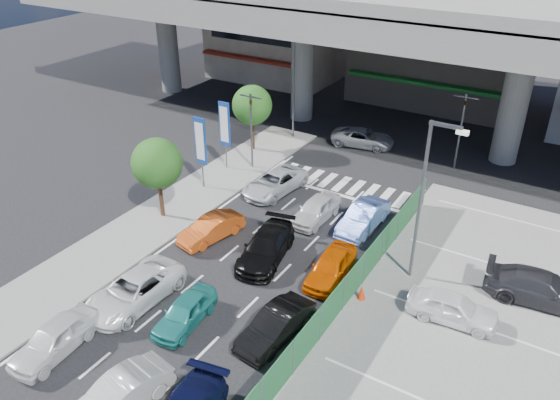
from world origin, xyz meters
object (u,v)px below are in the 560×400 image
Objects in this scene: taxi_teal_mid at (185,312)px; sedan_white_front_mid at (316,210)px; traffic_light_right at (463,113)px; taxi_orange_left at (211,229)px; crossing_wagon_silver at (363,138)px; tree_far at (252,105)px; signboard_far at (225,126)px; hatch_black_mid_right at (276,326)px; taxi_orange_right at (331,267)px; parked_sedan_dgrey at (542,288)px; tree_near at (157,163)px; wagon_silver_front_left at (275,183)px; traffic_cone at (362,292)px; signboard_near at (201,143)px; street_lamp_right at (426,190)px; street_lamp_left at (296,76)px; van_white_back_left at (54,338)px; kei_truck_front_right at (363,217)px; traffic_light_left at (251,113)px; hatch_white_back_mid at (119,396)px; parked_sedan_white at (453,308)px; sedan_white_mid_left at (134,290)px; sedan_black_mid at (266,247)px.

sedan_white_front_mid is (0.74, 10.51, 0.05)m from taxi_teal_mid.
sedan_white_front_mid is (-4.87, -10.73, -3.27)m from traffic_light_right.
crossing_wagon_silver reaches higher than taxi_orange_left.
tree_far is at bearing -161.31° from traffic_light_right.
signboard_far reaches higher than hatch_black_mid_right.
crossing_wagon_silver is (1.86, 15.68, 0.01)m from taxi_orange_left.
taxi_orange_right is 0.80× the size of parked_sedan_dgrey.
tree_far is at bearing 94.36° from tree_near.
traffic_cone is (8.81, -6.77, -0.23)m from wagon_silver_front_left.
signboard_near is 14.05m from traffic_cone.
street_lamp_left is (-13.50, 12.00, 0.00)m from street_lamp_right.
hatch_black_mid_right is at bearing 31.96° from van_white_back_left.
traffic_light_right is 1.24× the size of kei_truck_front_right.
parked_sedan_dgrey is at bearing -58.82° from traffic_light_right.
kei_truck_front_right is at bearing 90.83° from taxi_orange_right.
hatch_white_back_mid is at bearing -69.70° from traffic_light_left.
van_white_back_left is 0.84× the size of wagon_silver_front_left.
taxi_teal_mid is 0.94× the size of taxi_orange_left.
hatch_white_back_mid reaches higher than taxi_teal_mid.
hatch_black_mid_right is at bearing 125.03° from parked_sedan_white.
traffic_light_right is at bearing 25.22° from parked_sedan_dgrey.
taxi_orange_right is at bearing -33.48° from wagon_silver_front_left.
signboard_near is 1.18× the size of hatch_black_mid_right.
crossing_wagon_silver is at bearing 31.19° from parked_sedan_white.
signboard_near reaches higher than hatch_white_back_mid.
tree_far is 12.73m from kei_truck_front_right.
street_lamp_left reaches higher than sedan_white_mid_left.
parked_sedan_dgrey is at bearing 35.39° from van_white_back_left.
traffic_light_left is at bearing 143.31° from traffic_cone.
parked_sedan_dgrey is (19.67, 3.16, -2.61)m from tree_near.
kei_truck_front_right is (-2.22, -10.17, -3.25)m from traffic_light_right.
traffic_light_right is at bearing 90.75° from traffic_cone.
tree_near reaches higher than kei_truck_front_right.
tree_far is 1.24× the size of sedan_white_front_mid.
taxi_orange_left is (3.78, -0.37, -2.76)m from tree_near.
crossing_wagon_silver is (6.24, 8.32, -2.43)m from signboard_far.
street_lamp_left is 1.68× the size of sedan_black_mid.
crossing_wagon_silver is (4.84, 7.31, -3.30)m from traffic_light_left.
sedan_black_mid reaches higher than sedan_white_front_mid.
traffic_light_right is 10.91m from kei_truck_front_right.
sedan_white_front_mid is (3.58, 10.61, -0.03)m from sedan_white_mid_left.
van_white_back_left reaches higher than taxi_orange_right.
parked_sedan_dgrey is at bearing 33.14° from sedan_white_mid_left.
traffic_cone is (13.31, -7.87, -2.64)m from signboard_far.
taxi_orange_right reaches higher than wagon_silver_front_left.
tree_far reaches higher than crossing_wagon_silver.
street_lamp_left is 2.08× the size of parked_sedan_white.
traffic_light_left is 0.65× the size of street_lamp_left.
signboard_near is 12.69m from taxi_teal_mid.
signboard_near is at bearing -104.02° from traffic_light_left.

